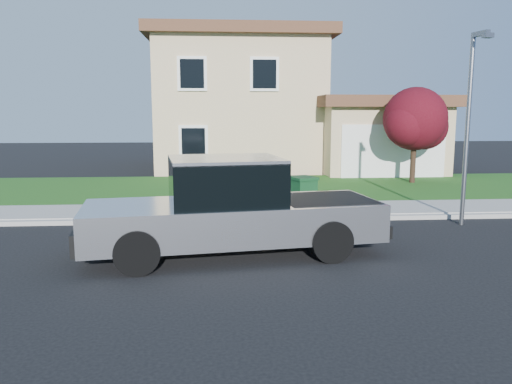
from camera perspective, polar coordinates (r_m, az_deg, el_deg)
ground at (r=10.64m, az=1.59°, el=-6.75°), size 80.00×80.00×0.00m
curb at (r=13.54m, az=4.57°, el=-3.07°), size 40.00×0.20×0.12m
sidewalk at (r=14.61m, az=3.91°, el=-2.11°), size 40.00×2.00×0.15m
lawn at (r=19.01m, az=2.00°, el=0.43°), size 40.00×7.00×0.10m
house at (r=26.67m, az=0.87°, el=9.63°), size 14.00×11.30×6.85m
pickup_truck at (r=10.21m, az=-2.78°, el=-2.03°), size 6.34×2.90×2.01m
woman at (r=11.55m, az=-2.50°, el=-1.17°), size 0.61×0.43×1.79m
ornamental_tree at (r=21.06m, az=17.80°, el=7.64°), size 2.78×2.51×3.81m
trash_bin at (r=13.85m, az=5.36°, el=-0.29°), size 0.83×0.88×1.01m
street_lamp at (r=13.81m, az=23.22°, el=7.78°), size 0.31×0.64×4.85m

